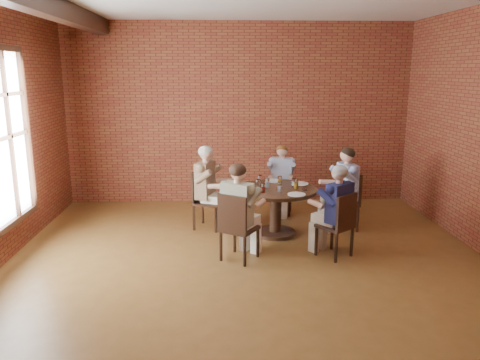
{
  "coord_description": "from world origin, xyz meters",
  "views": [
    {
      "loc": [
        -0.37,
        -5.42,
        2.5
      ],
      "look_at": [
        -0.09,
        1.0,
        1.0
      ],
      "focal_mm": 35.0,
      "sensor_mm": 36.0,
      "label": 1
    }
  ],
  "objects_px": {
    "diner_d": "(239,212)",
    "chair_e": "(340,223)",
    "smartphone": "(305,189)",
    "dining_table": "(276,202)",
    "diner_b": "(281,180)",
    "diner_e": "(335,211)",
    "chair_a": "(348,199)",
    "diner_a": "(343,189)",
    "chair_b": "(281,186)",
    "chair_c": "(204,197)",
    "chair_d": "(236,225)",
    "diner_c": "(209,188)"
  },
  "relations": [
    {
      "from": "chair_b",
      "to": "chair_c",
      "type": "relative_size",
      "value": 0.93
    },
    {
      "from": "diner_e",
      "to": "chair_a",
      "type": "bearing_deg",
      "value": -151.66
    },
    {
      "from": "chair_b",
      "to": "diner_a",
      "type": "bearing_deg",
      "value": -36.45
    },
    {
      "from": "smartphone",
      "to": "chair_a",
      "type": "bearing_deg",
      "value": 28.58
    },
    {
      "from": "diner_d",
      "to": "chair_a",
      "type": "bearing_deg",
      "value": -114.3
    },
    {
      "from": "diner_a",
      "to": "smartphone",
      "type": "relative_size",
      "value": 9.47
    },
    {
      "from": "diner_c",
      "to": "smartphone",
      "type": "height_order",
      "value": "diner_c"
    },
    {
      "from": "chair_a",
      "to": "diner_d",
      "type": "bearing_deg",
      "value": -67.49
    },
    {
      "from": "diner_b",
      "to": "smartphone",
      "type": "xyz_separation_m",
      "value": [
        0.19,
        -1.22,
        0.14
      ]
    },
    {
      "from": "diner_b",
      "to": "diner_c",
      "type": "xyz_separation_m",
      "value": [
        -1.27,
        -0.73,
        0.06
      ]
    },
    {
      "from": "chair_d",
      "to": "chair_c",
      "type": "bearing_deg",
      "value": -39.17
    },
    {
      "from": "diner_d",
      "to": "chair_e",
      "type": "distance_m",
      "value": 1.37
    },
    {
      "from": "diner_b",
      "to": "chair_c",
      "type": "relative_size",
      "value": 1.31
    },
    {
      "from": "chair_e",
      "to": "diner_c",
      "type": "bearing_deg",
      "value": -74.85
    },
    {
      "from": "diner_a",
      "to": "chair_b",
      "type": "bearing_deg",
      "value": -148.97
    },
    {
      "from": "chair_e",
      "to": "diner_d",
      "type": "bearing_deg",
      "value": -38.55
    },
    {
      "from": "diner_b",
      "to": "chair_d",
      "type": "xyz_separation_m",
      "value": [
        -0.88,
        -2.12,
        -0.11
      ]
    },
    {
      "from": "diner_a",
      "to": "diner_d",
      "type": "distance_m",
      "value": 2.06
    },
    {
      "from": "diner_e",
      "to": "smartphone",
      "type": "distance_m",
      "value": 0.84
    },
    {
      "from": "chair_a",
      "to": "chair_e",
      "type": "relative_size",
      "value": 1.03
    },
    {
      "from": "chair_d",
      "to": "diner_a",
      "type": "bearing_deg",
      "value": -112.5
    },
    {
      "from": "dining_table",
      "to": "chair_e",
      "type": "bearing_deg",
      "value": -51.65
    },
    {
      "from": "chair_b",
      "to": "diner_c",
      "type": "height_order",
      "value": "diner_c"
    },
    {
      "from": "diner_a",
      "to": "diner_e",
      "type": "relative_size",
      "value": 1.03
    },
    {
      "from": "dining_table",
      "to": "diner_c",
      "type": "height_order",
      "value": "diner_c"
    },
    {
      "from": "chair_a",
      "to": "diner_e",
      "type": "relative_size",
      "value": 0.73
    },
    {
      "from": "chair_a",
      "to": "chair_e",
      "type": "height_order",
      "value": "chair_a"
    },
    {
      "from": "diner_b",
      "to": "diner_e",
      "type": "distance_m",
      "value": 2.05
    },
    {
      "from": "diner_a",
      "to": "chair_d",
      "type": "xyz_separation_m",
      "value": [
        -1.75,
        -1.23,
        -0.16
      ]
    },
    {
      "from": "dining_table",
      "to": "chair_a",
      "type": "distance_m",
      "value": 1.21
    },
    {
      "from": "chair_b",
      "to": "smartphone",
      "type": "height_order",
      "value": "chair_b"
    },
    {
      "from": "chair_a",
      "to": "diner_e",
      "type": "distance_m",
      "value": 1.23
    },
    {
      "from": "diner_a",
      "to": "chair_d",
      "type": "relative_size",
      "value": 1.42
    },
    {
      "from": "chair_c",
      "to": "diner_e",
      "type": "xyz_separation_m",
      "value": [
        1.83,
        -1.3,
        0.13
      ]
    },
    {
      "from": "dining_table",
      "to": "chair_b",
      "type": "relative_size",
      "value": 1.42
    },
    {
      "from": "diner_a",
      "to": "diner_d",
      "type": "xyz_separation_m",
      "value": [
        -1.71,
        -1.16,
        0.0
      ]
    },
    {
      "from": "diner_d",
      "to": "diner_c",
      "type": "bearing_deg",
      "value": -39.28
    },
    {
      "from": "diner_e",
      "to": "smartphone",
      "type": "height_order",
      "value": "diner_e"
    },
    {
      "from": "chair_e",
      "to": "smartphone",
      "type": "xyz_separation_m",
      "value": [
        -0.33,
        0.84,
        0.26
      ]
    },
    {
      "from": "chair_b",
      "to": "chair_a",
      "type": "bearing_deg",
      "value": -33.34
    },
    {
      "from": "diner_d",
      "to": "diner_e",
      "type": "xyz_separation_m",
      "value": [
        1.31,
        0.06,
        -0.02
      ]
    },
    {
      "from": "chair_c",
      "to": "diner_c",
      "type": "height_order",
      "value": "diner_c"
    },
    {
      "from": "diner_c",
      "to": "chair_d",
      "type": "height_order",
      "value": "diner_c"
    },
    {
      "from": "chair_b",
      "to": "diner_e",
      "type": "distance_m",
      "value": 2.12
    },
    {
      "from": "dining_table",
      "to": "diner_a",
      "type": "distance_m",
      "value": 1.13
    },
    {
      "from": "dining_table",
      "to": "diner_c",
      "type": "relative_size",
      "value": 0.93
    },
    {
      "from": "chair_b",
      "to": "diner_e",
      "type": "relative_size",
      "value": 0.69
    },
    {
      "from": "dining_table",
      "to": "diner_b",
      "type": "relative_size",
      "value": 1.02
    },
    {
      "from": "chair_b",
      "to": "diner_c",
      "type": "xyz_separation_m",
      "value": [
        -1.29,
        -0.8,
        0.19
      ]
    },
    {
      "from": "diner_b",
      "to": "chair_b",
      "type": "bearing_deg",
      "value": 90.0
    }
  ]
}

